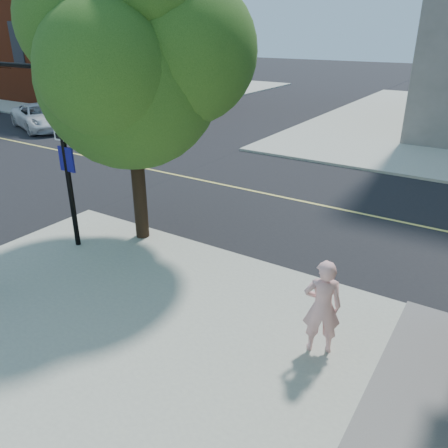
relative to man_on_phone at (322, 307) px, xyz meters
The scene contains 7 objects.
ground 7.79m from the man_on_phone, 162.69° to the left, with size 140.00×140.00×0.00m, color black.
road_ew 10.08m from the man_on_phone, 137.34° to the left, with size 140.00×9.00×0.01m, color black.
road_ns 13.12m from the man_on_phone, 169.88° to the left, with size 9.00×140.00×0.01m, color black.
sidewalk_nw 38.60m from the man_on_phone, 141.92° to the left, with size 26.00×25.00×0.12m, color #ACAE9C.
man_on_phone is the anchor object (origin of this frame).
street_tree 6.93m from the man_on_phone, 162.03° to the left, with size 5.33×4.84×7.07m.
car_a 22.26m from the man_on_phone, 154.85° to the left, with size 2.28×4.94×1.37m, color white.
Camera 1 is at (9.39, -8.45, 5.27)m, focal length 35.86 mm.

